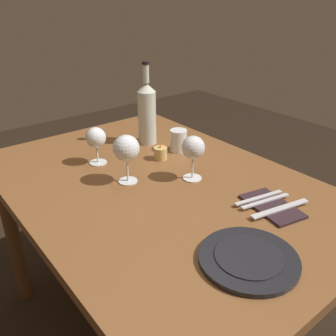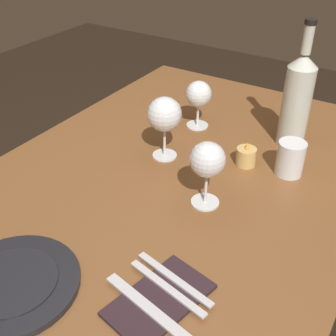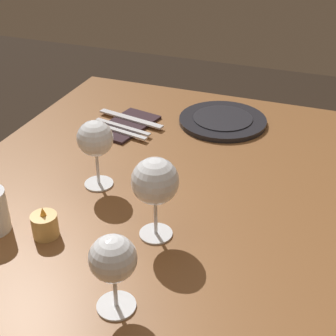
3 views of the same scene
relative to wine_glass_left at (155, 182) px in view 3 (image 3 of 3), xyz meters
The scene contains 10 objects.
dining_table 0.24m from the wine_glass_left, 46.05° to the left, with size 1.30×0.90×0.74m.
wine_glass_left is the anchor object (origin of this frame).
wine_glass_right 0.22m from the wine_glass_left, 57.12° to the left, with size 0.08×0.08×0.16m.
wine_glass_centre 0.20m from the wine_glass_left, behind, with size 0.08×0.08×0.14m.
votive_candle 0.24m from the wine_glass_left, 111.01° to the left, with size 0.05×0.05×0.07m.
dinner_plate 0.54m from the wine_glass_left, ahead, with size 0.25×0.25×0.02m.
folded_napkin 0.50m from the wine_glass_left, 31.50° to the left, with size 0.21×0.15×0.01m.
fork_inner 0.48m from the wine_glass_left, 33.11° to the left, with size 0.05×0.18×0.00m.
fork_outer 0.46m from the wine_glass_left, 34.88° to the left, with size 0.05×0.18×0.00m.
table_knife 0.52m from the wine_glass_left, 29.74° to the left, with size 0.06×0.21×0.00m.
Camera 3 is at (-0.78, -0.37, 1.36)m, focal length 52.93 mm.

